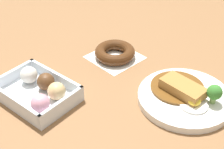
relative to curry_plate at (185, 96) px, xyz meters
The scene contains 4 objects.
ground_plane 0.19m from the curry_plate, 27.77° to the left, with size 1.60×1.60×0.00m, color brown.
curry_plate is the anchor object (origin of this frame).
donut_box 0.36m from the curry_plate, 37.88° to the left, with size 0.19×0.14×0.06m.
chocolate_ring_donut 0.26m from the curry_plate, ahead, with size 0.15×0.15×0.03m.
Camera 1 is at (-0.43, 0.51, 0.53)m, focal length 53.31 mm.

